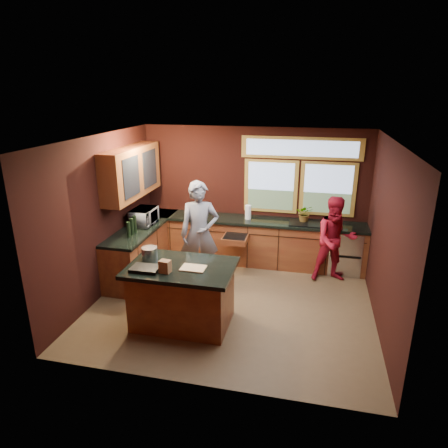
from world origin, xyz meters
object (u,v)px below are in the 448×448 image
(stock_pot, at_px, (150,253))
(cutting_board, at_px, (193,268))
(island, at_px, (182,294))
(person_red, at_px, (335,240))
(person_grey, at_px, (200,234))

(stock_pot, bearing_deg, cutting_board, -14.93)
(island, height_order, stock_pot, stock_pot)
(island, bearing_deg, cutting_board, -14.04)
(person_red, relative_size, stock_pot, 6.65)
(person_grey, relative_size, person_red, 1.18)
(person_grey, bearing_deg, island, -102.41)
(island, xyz_separation_m, person_grey, (-0.12, 1.37, 0.47))
(person_grey, relative_size, cutting_board, 5.40)
(person_red, bearing_deg, stock_pot, -161.14)
(cutting_board, bearing_deg, stock_pot, 165.07)
(person_red, xyz_separation_m, cutting_board, (-2.05, -2.04, 0.16))
(person_grey, xyz_separation_m, cutting_board, (0.32, -1.42, 0.01))
(person_grey, distance_m, person_red, 2.45)
(person_grey, height_order, person_red, person_grey)
(cutting_board, distance_m, stock_pot, 0.78)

